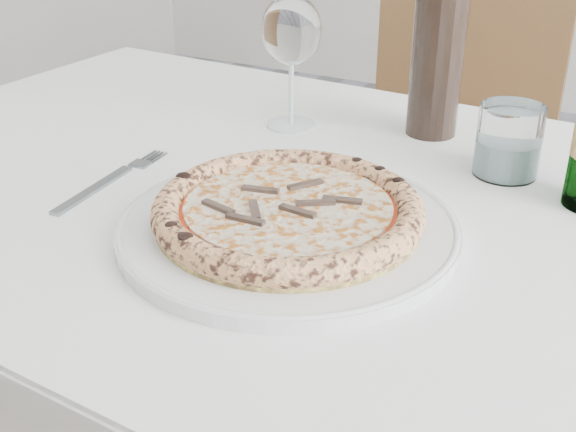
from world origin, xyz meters
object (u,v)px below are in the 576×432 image
dining_table (328,270)px  wine_bottle (438,47)px  wine_glass (291,33)px  tumbler (508,145)px  plate (288,226)px  pizza (288,210)px  chair_far (449,140)px

dining_table → wine_bottle: 0.33m
wine_glass → tumbler: (0.30, -0.03, -0.09)m
plate → tumbler: bearing=58.4°
pizza → plate: bearing=18.3°
wine_glass → pizza: bearing=-62.4°
wine_glass → wine_bottle: (0.18, 0.07, -0.01)m
plate → wine_bottle: wine_bottle is taller
dining_table → plate: bearing=-90.0°
chair_far → plate: chair_far is taller
wine_glass → tumbler: size_ratio=2.13×
dining_table → chair_far: chair_far is taller
tumbler → wine_bottle: size_ratio=0.31×
pizza → wine_bottle: bearing=84.3°
dining_table → wine_glass: bearing=129.1°
chair_far → wine_glass: wine_glass is taller
pizza → wine_glass: size_ratio=1.50×
chair_far → tumbler: 0.74m
dining_table → wine_bottle: (0.03, 0.25, 0.22)m
dining_table → chair_far: size_ratio=1.47×
chair_far → wine_bottle: bearing=-77.6°
plate → wine_glass: bearing=117.6°
dining_table → tumbler: size_ratio=15.96×
dining_table → wine_glass: 0.33m
chair_far → wine_bottle: 0.67m
chair_far → tumbler: chair_far is taller
wine_glass → tumbler: 0.32m
wine_bottle → plate: bearing=-95.7°
plate → wine_glass: wine_glass is taller
chair_far → wine_glass: size_ratio=5.11×
chair_far → plate: size_ratio=2.68×
pizza → wine_bottle: (0.03, 0.35, 0.09)m
dining_table → chair_far: bearing=96.2°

